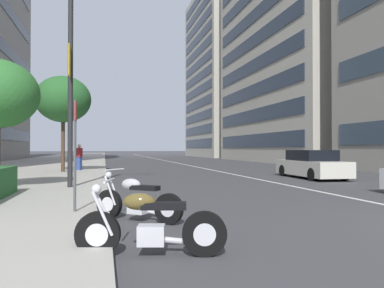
{
  "coord_description": "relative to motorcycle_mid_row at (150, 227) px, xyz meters",
  "views": [
    {
      "loc": [
        -4.88,
        7.44,
        1.54
      ],
      "look_at": [
        17.23,
        2.02,
        1.82
      ],
      "focal_mm": 33.55,
      "sensor_mm": 36.0,
      "label": 1
    }
  ],
  "objects": [
    {
      "name": "sidewalk_right_plaza",
      "position": [
        29.77,
        5.8,
        -0.34
      ],
      "size": [
        160.0,
        10.58,
        0.15
      ],
      "primitive_type": "cube",
      "color": "#A39E93",
      "rests_on": "ground"
    },
    {
      "name": "motorcycle_mid_row",
      "position": [
        0.0,
        0.0,
        0.0
      ],
      "size": [
        0.74,
        2.13,
        1.1
      ],
      "rotation": [
        0.0,
        0.0,
        1.34
      ],
      "color": "black",
      "rests_on": "ground"
    },
    {
      "name": "office_tower_far_left_down_avenue",
      "position": [
        33.29,
        -23.95,
        14.69
      ],
      "size": [
        24.13,
        15.76,
        30.22
      ],
      "color": "#B7B2A3",
      "rests_on": "ground"
    },
    {
      "name": "car_lead_in_lane",
      "position": [
        11.44,
        -9.8,
        0.27
      ],
      "size": [
        4.77,
        2.03,
        1.45
      ],
      "rotation": [
        0.0,
        0.0,
        -0.04
      ],
      "color": "beige",
      "rests_on": "ground"
    },
    {
      "name": "street_tree_far_plaza",
      "position": [
        17.49,
        3.02,
        4.04
      ],
      "size": [
        3.24,
        3.24,
        5.71
      ],
      "color": "#473323",
      "rests_on": "sidewalk_right_plaza"
    },
    {
      "name": "motorcycle_far_end_row",
      "position": [
        2.56,
        -0.04,
        -0.0
      ],
      "size": [
        1.46,
        1.72,
        1.09
      ],
      "rotation": [
        0.0,
        0.0,
        0.88
      ],
      "color": "black",
      "rests_on": "ground"
    },
    {
      "name": "street_lamp_with_banners",
      "position": [
        8.43,
        1.53,
        4.28
      ],
      "size": [
        1.26,
        2.06,
        7.52
      ],
      "color": "#232326",
      "rests_on": "sidewalk_right_plaza"
    },
    {
      "name": "office_tower_near_left",
      "position": [
        58.88,
        -26.44,
        15.02
      ],
      "size": [
        20.38,
        20.73,
        30.87
      ],
      "color": "#B7B2A3",
      "rests_on": "ground"
    },
    {
      "name": "lane_centre_stripe",
      "position": [
        34.77,
        -6.81,
        -0.41
      ],
      "size": [
        110.0,
        0.16,
        0.01
      ],
      "primitive_type": "cube",
      "color": "silver",
      "rests_on": "ground"
    },
    {
      "name": "pedestrian_on_plaza",
      "position": [
        19.08,
        2.2,
        0.57
      ],
      "size": [
        0.47,
        0.4,
        1.65
      ],
      "rotation": [
        0.0,
        0.0,
        1.15
      ],
      "color": "#33478C",
      "rests_on": "sidewalk_right_plaza"
    },
    {
      "name": "parking_sign_by_curb",
      "position": [
        3.18,
        1.26,
        1.22
      ],
      "size": [
        0.32,
        0.06,
        2.46
      ],
      "color": "#47494C",
      "rests_on": "sidewalk_right_plaza"
    }
  ]
}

